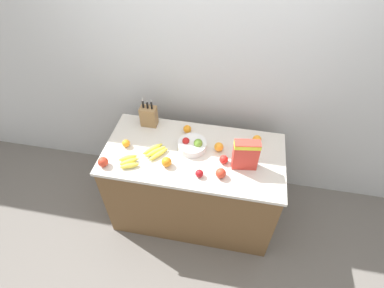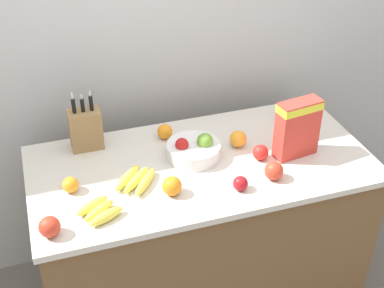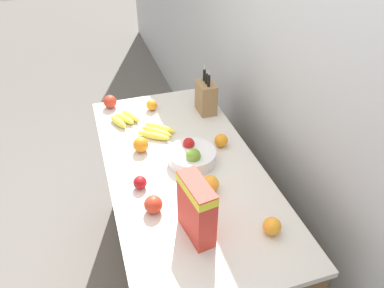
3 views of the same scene
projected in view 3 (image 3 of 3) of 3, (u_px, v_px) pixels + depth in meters
name	position (u px, v px, depth m)	size (l,w,h in m)	color
ground_plane	(185.00, 274.00, 2.43)	(14.00, 14.00, 0.00)	slate
wall_back	(300.00, 81.00, 1.80)	(9.00, 0.06, 2.60)	silver
counter	(184.00, 227.00, 2.16)	(1.53, 0.76, 0.91)	brown
knife_block	(206.00, 97.00, 2.26)	(0.15, 0.10, 0.29)	#937047
cereal_box	(196.00, 207.00, 1.46)	(0.21, 0.11, 0.27)	red
fruit_bowl	(192.00, 156.00, 1.89)	(0.25, 0.25, 0.12)	silver
banana_bunch_left	(124.00, 119.00, 2.21)	(0.20, 0.19, 0.04)	yellow
banana_bunch_right	(157.00, 132.00, 2.10)	(0.22, 0.23, 0.04)	yellow
apple_middle	(153.00, 204.00, 1.62)	(0.08, 0.08, 0.08)	red
apple_leftmost	(110.00, 102.00, 2.33)	(0.08, 0.08, 0.08)	red
apple_rightmost	(187.00, 199.00, 1.65)	(0.07, 0.07, 0.07)	red
apple_near_bananas	(140.00, 183.00, 1.74)	(0.06, 0.06, 0.06)	#A31419
orange_front_right	(152.00, 105.00, 2.31)	(0.07, 0.07, 0.07)	orange
orange_front_center	(141.00, 145.00, 1.97)	(0.08, 0.08, 0.08)	orange
orange_mid_right	(211.00, 184.00, 1.73)	(0.08, 0.08, 0.08)	orange
orange_back_center	(221.00, 140.00, 2.00)	(0.07, 0.07, 0.07)	orange
orange_by_cereal	(272.00, 226.00, 1.52)	(0.08, 0.08, 0.08)	orange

